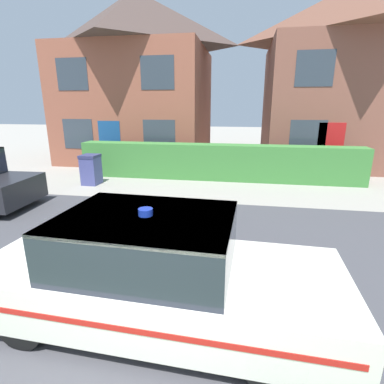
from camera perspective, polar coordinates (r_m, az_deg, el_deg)
road_strip at (r=5.79m, az=-1.55°, el=-12.14°), size 28.00×6.53×0.01m
garden_hedge at (r=11.49m, az=4.72°, el=5.70°), size 10.61×0.77×1.34m
police_car at (r=4.02m, az=-6.80°, el=-14.89°), size 4.66×1.97×1.53m
house_left at (r=16.42m, az=-10.25°, el=20.59°), size 7.13×6.22×7.98m
house_right at (r=16.46m, az=26.48°, el=18.81°), size 6.94×6.59×7.75m
wheelie_bin at (r=11.33m, az=-18.68°, el=4.09°), size 0.59×0.64×1.07m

